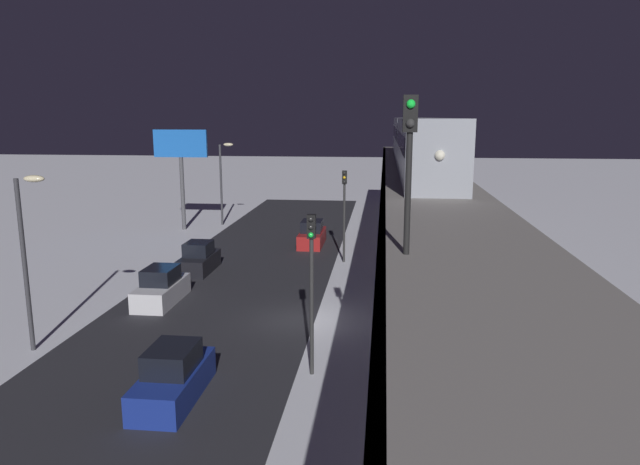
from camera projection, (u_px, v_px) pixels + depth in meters
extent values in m
plane|color=white|center=(295.00, 320.00, 28.90)|extent=(240.00, 240.00, 0.00)
cube|color=#28282D|center=(208.00, 316.00, 29.38)|extent=(11.00, 84.31, 0.01)
cube|color=gray|center=(434.00, 201.00, 26.98)|extent=(5.00, 84.31, 0.80)
cube|color=#38383D|center=(383.00, 200.00, 27.23)|extent=(0.24, 82.63, 0.80)
cylinder|color=gray|center=(406.00, 185.00, 61.85)|extent=(1.40, 1.40, 5.71)
cylinder|color=gray|center=(412.00, 204.00, 48.16)|extent=(1.40, 1.40, 5.71)
cylinder|color=gray|center=(422.00, 238.00, 34.46)|extent=(1.40, 1.40, 5.71)
cylinder|color=gray|center=(446.00, 318.00, 20.77)|extent=(1.40, 1.40, 5.71)
cube|color=#999EA8|center=(425.00, 148.00, 33.41)|extent=(2.90, 18.00, 3.40)
cube|color=black|center=(426.00, 141.00, 33.33)|extent=(2.94, 16.20, 0.90)
cube|color=#999EA8|center=(411.00, 137.00, 51.54)|extent=(2.90, 18.00, 3.40)
cube|color=black|center=(411.00, 132.00, 51.46)|extent=(2.94, 16.20, 0.90)
sphere|color=white|center=(440.00, 155.00, 24.56)|extent=(0.44, 0.44, 0.44)
cylinder|color=black|center=(408.00, 192.00, 14.54)|extent=(0.16, 0.16, 3.20)
cube|color=black|center=(410.00, 114.00, 14.16)|extent=(0.36, 0.28, 0.90)
sphere|color=#19F23F|center=(411.00, 104.00, 13.96)|extent=(0.22, 0.22, 0.22)
sphere|color=#333333|center=(410.00, 123.00, 14.05)|extent=(0.22, 0.22, 0.22)
cube|color=#A51E1E|center=(312.00, 238.00, 45.70)|extent=(1.80, 4.70, 1.10)
cube|color=black|center=(312.00, 226.00, 45.51)|extent=(1.58, 2.25, 0.87)
cube|color=black|center=(199.00, 263.00, 37.90)|extent=(1.80, 4.09, 1.10)
cube|color=black|center=(198.00, 249.00, 37.71)|extent=(1.58, 1.96, 0.87)
cube|color=navy|center=(174.00, 384.00, 20.74)|extent=(1.80, 4.46, 1.10)
cube|color=black|center=(172.00, 358.00, 20.55)|extent=(1.58, 2.14, 0.87)
cube|color=silver|center=(162.00, 293.00, 31.56)|extent=(1.80, 4.39, 1.10)
cube|color=black|center=(161.00, 275.00, 31.36)|extent=(1.58, 2.11, 0.87)
cylinder|color=#2D2D2D|center=(312.00, 308.00, 22.29)|extent=(0.16, 0.16, 5.50)
cube|color=black|center=(311.00, 226.00, 21.67)|extent=(0.32, 0.32, 0.90)
sphere|color=black|center=(311.00, 219.00, 21.43)|extent=(0.20, 0.20, 0.20)
sphere|color=black|center=(311.00, 227.00, 21.49)|extent=(0.20, 0.20, 0.20)
sphere|color=#19E53F|center=(311.00, 235.00, 21.55)|extent=(0.20, 0.20, 0.20)
cylinder|color=#2D2D2D|center=(344.00, 223.00, 39.88)|extent=(0.16, 0.16, 5.50)
cube|color=black|center=(345.00, 177.00, 39.25)|extent=(0.32, 0.32, 0.90)
sphere|color=black|center=(344.00, 173.00, 39.01)|extent=(0.20, 0.20, 0.20)
sphere|color=yellow|center=(344.00, 178.00, 39.07)|extent=(0.20, 0.20, 0.20)
sphere|color=black|center=(344.00, 182.00, 39.13)|extent=(0.20, 0.20, 0.20)
cylinder|color=#4C4C51|center=(183.00, 194.00, 51.55)|extent=(0.36, 0.36, 6.50)
cube|color=blue|center=(180.00, 143.00, 50.67)|extent=(4.80, 0.30, 2.40)
cylinder|color=#38383D|center=(25.00, 267.00, 24.46)|extent=(0.20, 0.20, 7.50)
ellipsoid|color=#F4E5B2|center=(34.00, 179.00, 23.63)|extent=(0.90, 0.44, 0.30)
cylinder|color=#38383D|center=(221.00, 185.00, 53.69)|extent=(0.20, 0.20, 7.50)
ellipsoid|color=#F4E5B2|center=(228.00, 145.00, 52.87)|extent=(0.90, 0.44, 0.30)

